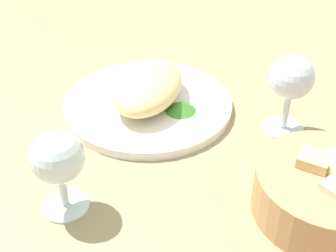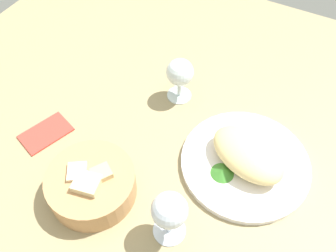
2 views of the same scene
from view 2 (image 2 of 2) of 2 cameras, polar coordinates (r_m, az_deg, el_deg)
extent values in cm
cube|color=#9B8961|center=(78.16, -1.06, -6.84)|extent=(140.00, 140.00, 2.00)
cylinder|color=white|center=(78.67, 12.10, -5.75)|extent=(27.31, 27.31, 1.40)
ellipsoid|color=#ECD188|center=(75.87, 12.52, -4.38)|extent=(19.30, 15.56, 5.41)
cone|color=#3C852D|center=(74.95, 8.64, -7.08)|extent=(4.92, 4.92, 1.68)
cylinder|color=tan|center=(73.31, -11.99, -9.06)|extent=(17.45, 17.45, 5.95)
cube|color=beige|center=(72.77, -13.96, -7.67)|extent=(5.26, 5.38, 4.05)
cube|color=beige|center=(70.75, -12.47, -9.48)|extent=(5.64, 5.27, 4.85)
cube|color=tan|center=(70.88, -10.36, -7.81)|extent=(4.70, 4.80, 3.62)
cylinder|color=silver|center=(89.52, 1.77, 4.96)|extent=(5.99, 5.99, 0.60)
cylinder|color=silver|center=(87.80, 1.81, 6.00)|extent=(1.00, 1.00, 4.13)
sphere|color=silver|center=(84.04, 1.90, 8.51)|extent=(6.50, 6.50, 6.50)
cylinder|color=silver|center=(70.70, 0.21, -16.15)|extent=(6.24, 6.24, 0.60)
cylinder|color=silver|center=(68.00, 0.21, -15.25)|extent=(1.00, 1.00, 5.23)
sphere|color=silver|center=(62.61, 0.23, -13.19)|extent=(6.52, 6.52, 6.52)
cube|color=red|center=(86.51, -18.82, -0.99)|extent=(10.27, 12.71, 0.80)
camera|label=1|loc=(0.85, -31.60, 29.74)|focal=49.40mm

